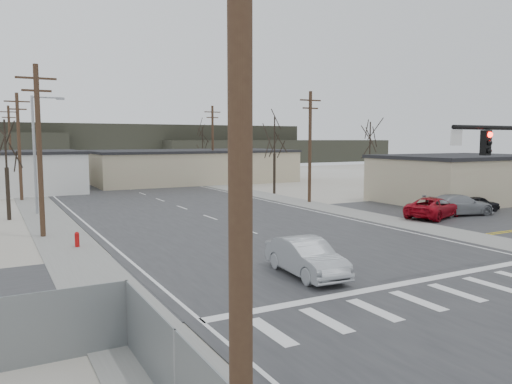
% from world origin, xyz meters
% --- Properties ---
extents(ground, '(140.00, 140.00, 0.00)m').
position_xyz_m(ground, '(0.00, 0.00, 0.00)').
color(ground, silver).
rests_on(ground, ground).
extents(main_road, '(18.00, 110.00, 0.05)m').
position_xyz_m(main_road, '(0.00, 15.00, 0.02)').
color(main_road, '#2A2A2C').
rests_on(main_road, ground).
extents(cross_road, '(90.00, 10.00, 0.04)m').
position_xyz_m(cross_road, '(0.00, 0.00, 0.02)').
color(cross_road, '#2A2A2C').
rests_on(cross_road, ground).
extents(parking_lot, '(18.00, 20.00, 0.03)m').
position_xyz_m(parking_lot, '(20.00, 6.00, 0.02)').
color(parking_lot, '#2A2A2C').
rests_on(parking_lot, ground).
extents(sidewalk_left, '(3.00, 90.00, 0.06)m').
position_xyz_m(sidewalk_left, '(-10.60, 20.00, 0.03)').
color(sidewalk_left, gray).
rests_on(sidewalk_left, ground).
extents(sidewalk_right, '(3.00, 90.00, 0.06)m').
position_xyz_m(sidewalk_right, '(10.60, 20.00, 0.03)').
color(sidewalk_right, gray).
rests_on(sidewalk_right, ground).
extents(fire_hydrant, '(0.24, 0.24, 0.87)m').
position_xyz_m(fire_hydrant, '(-10.20, 8.00, 0.45)').
color(fire_hydrant, '#A50C0C').
rests_on(fire_hydrant, ground).
extents(building_right_far, '(26.30, 14.30, 4.30)m').
position_xyz_m(building_right_far, '(10.00, 44.00, 2.15)').
color(building_right_far, tan).
rests_on(building_right_far, ground).
extents(building_lot, '(14.30, 10.30, 4.30)m').
position_xyz_m(building_lot, '(24.00, 12.00, 2.16)').
color(building_lot, tan).
rests_on(building_lot, ground).
extents(upole_left_a, '(2.20, 0.30, 10.00)m').
position_xyz_m(upole_left_a, '(-11.50, -14.00, 5.22)').
color(upole_left_a, '#402D1D').
rests_on(upole_left_a, ground).
extents(upole_left_b, '(2.20, 0.30, 10.00)m').
position_xyz_m(upole_left_b, '(-11.50, 12.00, 5.22)').
color(upole_left_b, '#402D1D').
rests_on(upole_left_b, ground).
extents(upole_left_c, '(2.20, 0.30, 10.00)m').
position_xyz_m(upole_left_c, '(-11.50, 32.00, 5.22)').
color(upole_left_c, '#402D1D').
rests_on(upole_left_c, ground).
extents(upole_left_d, '(2.20, 0.30, 10.00)m').
position_xyz_m(upole_left_d, '(-11.50, 52.00, 5.22)').
color(upole_left_d, '#402D1D').
rests_on(upole_left_d, ground).
extents(upole_right_a, '(2.20, 0.30, 10.00)m').
position_xyz_m(upole_right_a, '(11.50, 18.00, 5.22)').
color(upole_right_a, '#402D1D').
rests_on(upole_right_a, ground).
extents(upole_right_b, '(2.20, 0.30, 10.00)m').
position_xyz_m(upole_right_b, '(11.50, 40.00, 5.22)').
color(upole_right_b, '#402D1D').
rests_on(upole_right_b, ground).
extents(streetlight_main, '(2.40, 0.25, 9.00)m').
position_xyz_m(streetlight_main, '(-10.80, 22.00, 5.09)').
color(streetlight_main, gray).
rests_on(streetlight_main, ground).
extents(tree_left_near, '(3.30, 3.30, 7.35)m').
position_xyz_m(tree_left_near, '(-13.00, 20.00, 5.23)').
color(tree_left_near, black).
rests_on(tree_left_near, ground).
extents(tree_right_mid, '(3.74, 3.74, 8.33)m').
position_xyz_m(tree_right_mid, '(12.50, 26.00, 5.93)').
color(tree_right_mid, black).
rests_on(tree_right_mid, ground).
extents(tree_right_far, '(3.52, 3.52, 7.84)m').
position_xyz_m(tree_right_far, '(15.00, 52.00, 5.58)').
color(tree_right_far, black).
rests_on(tree_right_far, ground).
extents(tree_lot, '(3.52, 3.52, 7.84)m').
position_xyz_m(tree_lot, '(22.00, 22.00, 5.58)').
color(tree_lot, black).
rests_on(tree_lot, ground).
extents(hill_center, '(80.00, 18.00, 9.00)m').
position_xyz_m(hill_center, '(15.00, 96.00, 4.50)').
color(hill_center, '#333026').
rests_on(hill_center, ground).
extents(hill_right, '(60.00, 18.00, 5.50)m').
position_xyz_m(hill_right, '(50.00, 90.00, 2.75)').
color(hill_right, '#333026').
rests_on(hill_right, ground).
extents(sedan_crossing, '(1.94, 4.79, 1.55)m').
position_xyz_m(sedan_crossing, '(-2.59, -2.32, 0.82)').
color(sedan_crossing, '#95999E').
rests_on(sedan_crossing, main_road).
extents(car_far_a, '(3.89, 6.29, 1.70)m').
position_xyz_m(car_far_a, '(6.71, 43.50, 0.90)').
color(car_far_a, black).
rests_on(car_far_a, main_road).
extents(car_far_b, '(2.43, 4.73, 1.54)m').
position_xyz_m(car_far_b, '(-6.73, 51.25, 0.82)').
color(car_far_b, black).
rests_on(car_far_b, main_road).
extents(car_parked_red, '(5.89, 4.11, 1.49)m').
position_xyz_m(car_parked_red, '(14.29, 6.16, 0.78)').
color(car_parked_red, '#9C0815').
rests_on(car_parked_red, parking_lot).
extents(car_parked_dark_a, '(3.79, 1.92, 1.24)m').
position_xyz_m(car_parked_dark_a, '(19.89, 6.76, 0.65)').
color(car_parked_dark_a, black).
rests_on(car_parked_dark_a, parking_lot).
extents(car_parked_silver, '(5.67, 3.17, 1.55)m').
position_xyz_m(car_parked_silver, '(17.09, 6.21, 0.81)').
color(car_parked_silver, gray).
rests_on(car_parked_silver, parking_lot).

